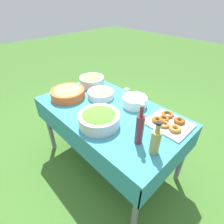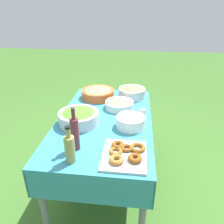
{
  "view_description": "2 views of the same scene",
  "coord_description": "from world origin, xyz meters",
  "px_view_note": "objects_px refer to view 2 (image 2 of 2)",
  "views": [
    {
      "loc": [
        1.02,
        -0.94,
        1.68
      ],
      "look_at": [
        0.07,
        -0.02,
        0.76
      ],
      "focal_mm": 28.0,
      "sensor_mm": 36.0,
      "label": 1
    },
    {
      "loc": [
        1.72,
        0.27,
        1.69
      ],
      "look_at": [
        -0.04,
        0.06,
        0.8
      ],
      "focal_mm": 35.0,
      "sensor_mm": 36.0,
      "label": 2
    }
  ],
  "objects_px": {
    "donut_platter": "(125,154)",
    "wine_bottle": "(75,133)",
    "olive_oil_bottle": "(70,148)",
    "fruit_bowl": "(132,92)",
    "salad_bowl": "(79,116)",
    "plate_stack": "(131,122)",
    "pasta_bowl": "(119,104)",
    "bread_bowl": "(98,93)"
  },
  "relations": [
    {
      "from": "wine_bottle",
      "to": "bread_bowl",
      "type": "height_order",
      "value": "wine_bottle"
    },
    {
      "from": "salad_bowl",
      "to": "bread_bowl",
      "type": "distance_m",
      "value": 0.59
    },
    {
      "from": "salad_bowl",
      "to": "plate_stack",
      "type": "relative_size",
      "value": 1.44
    },
    {
      "from": "pasta_bowl",
      "to": "wine_bottle",
      "type": "distance_m",
      "value": 0.76
    },
    {
      "from": "donut_platter",
      "to": "wine_bottle",
      "type": "height_order",
      "value": "wine_bottle"
    },
    {
      "from": "pasta_bowl",
      "to": "plate_stack",
      "type": "distance_m",
      "value": 0.38
    },
    {
      "from": "plate_stack",
      "to": "bread_bowl",
      "type": "distance_m",
      "value": 0.71
    },
    {
      "from": "salad_bowl",
      "to": "olive_oil_bottle",
      "type": "bearing_deg",
      "value": 8.3
    },
    {
      "from": "wine_bottle",
      "to": "fruit_bowl",
      "type": "bearing_deg",
      "value": 160.22
    },
    {
      "from": "olive_oil_bottle",
      "to": "fruit_bowl",
      "type": "height_order",
      "value": "olive_oil_bottle"
    },
    {
      "from": "pasta_bowl",
      "to": "wine_bottle",
      "type": "bearing_deg",
      "value": -19.18
    },
    {
      "from": "salad_bowl",
      "to": "wine_bottle",
      "type": "bearing_deg",
      "value": 11.21
    },
    {
      "from": "pasta_bowl",
      "to": "donut_platter",
      "type": "xyz_separation_m",
      "value": [
        0.76,
        0.11,
        -0.02
      ]
    },
    {
      "from": "donut_platter",
      "to": "plate_stack",
      "type": "height_order",
      "value": "plate_stack"
    },
    {
      "from": "donut_platter",
      "to": "bread_bowl",
      "type": "distance_m",
      "value": 1.06
    },
    {
      "from": "wine_bottle",
      "to": "bread_bowl",
      "type": "bearing_deg",
      "value": -179.54
    },
    {
      "from": "donut_platter",
      "to": "olive_oil_bottle",
      "type": "distance_m",
      "value": 0.37
    },
    {
      "from": "donut_platter",
      "to": "olive_oil_bottle",
      "type": "relative_size",
      "value": 1.32
    },
    {
      "from": "wine_bottle",
      "to": "donut_platter",
      "type": "bearing_deg",
      "value": 82.83
    },
    {
      "from": "pasta_bowl",
      "to": "fruit_bowl",
      "type": "height_order",
      "value": "fruit_bowl"
    },
    {
      "from": "plate_stack",
      "to": "fruit_bowl",
      "type": "relative_size",
      "value": 0.82
    },
    {
      "from": "plate_stack",
      "to": "pasta_bowl",
      "type": "bearing_deg",
      "value": -160.52
    },
    {
      "from": "plate_stack",
      "to": "olive_oil_bottle",
      "type": "relative_size",
      "value": 0.91
    },
    {
      "from": "plate_stack",
      "to": "olive_oil_bottle",
      "type": "bearing_deg",
      "value": -37.22
    },
    {
      "from": "olive_oil_bottle",
      "to": "fruit_bowl",
      "type": "distance_m",
      "value": 1.2
    },
    {
      "from": "pasta_bowl",
      "to": "bread_bowl",
      "type": "xyz_separation_m",
      "value": [
        -0.24,
        -0.26,
        0.01
      ]
    },
    {
      "from": "fruit_bowl",
      "to": "plate_stack",
      "type": "bearing_deg",
      "value": 1.1
    },
    {
      "from": "salad_bowl",
      "to": "olive_oil_bottle",
      "type": "relative_size",
      "value": 1.31
    },
    {
      "from": "donut_platter",
      "to": "olive_oil_bottle",
      "type": "bearing_deg",
      "value": -75.09
    },
    {
      "from": "pasta_bowl",
      "to": "olive_oil_bottle",
      "type": "xyz_separation_m",
      "value": [
        0.85,
        -0.25,
        0.06
      ]
    },
    {
      "from": "bread_bowl",
      "to": "donut_platter",
      "type": "bearing_deg",
      "value": 19.97
    },
    {
      "from": "donut_platter",
      "to": "bread_bowl",
      "type": "relative_size",
      "value": 0.99
    },
    {
      "from": "olive_oil_bottle",
      "to": "wine_bottle",
      "type": "height_order",
      "value": "wine_bottle"
    },
    {
      "from": "olive_oil_bottle",
      "to": "wine_bottle",
      "type": "bearing_deg",
      "value": -179.54
    },
    {
      "from": "donut_platter",
      "to": "wine_bottle",
      "type": "distance_m",
      "value": 0.37
    },
    {
      "from": "pasta_bowl",
      "to": "wine_bottle",
      "type": "height_order",
      "value": "wine_bottle"
    },
    {
      "from": "donut_platter",
      "to": "wine_bottle",
      "type": "xyz_separation_m",
      "value": [
        -0.04,
        -0.35,
        0.11
      ]
    },
    {
      "from": "salad_bowl",
      "to": "fruit_bowl",
      "type": "bearing_deg",
      "value": 145.93
    },
    {
      "from": "salad_bowl",
      "to": "olive_oil_bottle",
      "type": "xyz_separation_m",
      "value": [
        0.5,
        0.07,
        0.04
      ]
    },
    {
      "from": "donut_platter",
      "to": "plate_stack",
      "type": "bearing_deg",
      "value": 176.93
    },
    {
      "from": "pasta_bowl",
      "to": "bread_bowl",
      "type": "height_order",
      "value": "bread_bowl"
    },
    {
      "from": "salad_bowl",
      "to": "plate_stack",
      "type": "distance_m",
      "value": 0.45
    }
  ]
}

